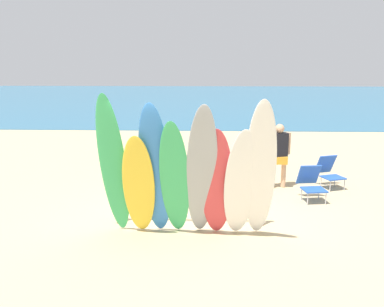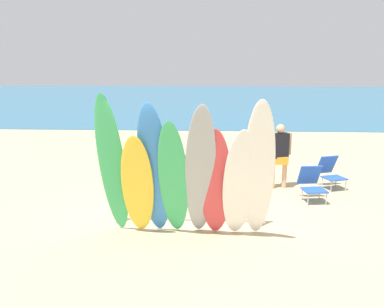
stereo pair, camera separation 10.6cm
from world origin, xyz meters
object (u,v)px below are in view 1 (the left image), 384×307
Objects in this scene: beachgoer_near_rack at (148,146)px; beach_chair_red at (311,182)px; surfboard_grey_4 at (202,173)px; surfboard_white_6 at (241,184)px; beach_chair_blue at (329,171)px; surfboard_green_3 at (175,180)px; surfboard_white_7 at (260,172)px; surfboard_yellow_1 at (139,186)px; surfboard_blue_2 at (155,171)px; surfboard_red_5 at (216,184)px; beachgoer_strolling at (279,151)px; surfboard_green_0 at (113,167)px; surfboard_rack at (190,195)px.

beachgoer_near_rack is 4.39m from beach_chair_red.
surfboard_grey_4 is 1.20× the size of surfboard_white_6.
beach_chair_blue is (3.19, 3.32, -0.81)m from surfboard_grey_4.
surfboard_green_3 reaches higher than beachgoer_near_rack.
surfboard_yellow_1 is at bearing -179.52° from surfboard_white_7.
surfboard_blue_2 reaches higher than surfboard_white_6.
surfboard_white_7 is (1.46, -0.11, 0.19)m from surfboard_green_3.
surfboard_red_5 is at bearing 6.43° from surfboard_green_3.
beachgoer_strolling is at bearing 79.13° from surfboard_white_7.
surfboard_green_0 is 0.74m from surfboard_blue_2.
surfboard_rack is 3.54m from beachgoer_near_rack.
beachgoer_strolling is at bearing 53.44° from surfboard_blue_2.
surfboard_yellow_1 is at bearing -143.78° from surfboard_rack.
surfboard_green_0 reaches higher than surfboard_white_7.
surfboard_white_6 is 2.63× the size of beach_chair_blue.
beachgoer_strolling is (2.35, 3.15, -0.16)m from surfboard_green_3.
surfboard_grey_4 is (0.47, -0.05, 0.14)m from surfboard_green_3.
surfboard_green_3 is (-0.23, -0.67, 0.50)m from surfboard_rack.
surfboard_green_0 reaches higher than beachgoer_strolling.
surfboard_rack is at bearing 52.76° from surfboard_blue_2.
beachgoer_near_rack reaches higher than beach_chair_red.
surfboard_grey_4 reaches higher than beach_chair_red.
surfboard_red_5 is 2.66× the size of beach_chair_red.
beach_chair_blue is at bearing 34.79° from surfboard_yellow_1.
surfboard_blue_2 is at bearing 160.89° from beachgoer_near_rack.
surfboard_blue_2 is at bearing -131.38° from surfboard_rack.
beachgoer_strolling is (1.88, 3.19, -0.30)m from surfboard_grey_4.
surfboard_white_6 reaches higher than beachgoer_near_rack.
surfboard_blue_2 is 4.13m from beachgoer_strolling.
surfboard_rack is 3.65× the size of beach_chair_red.
surfboard_yellow_1 is at bearing 172.85° from surfboard_white_6.
surfboard_yellow_1 is 1.24× the size of beachgoer_strolling.
surfboard_green_3 is at bearing -109.06° from surfboard_rack.
surfboard_white_6 is at bearing -37.43° from surfboard_rack.
surfboard_green_3 is 0.85× the size of surfboard_white_7.
surfboard_white_7 reaches higher than surfboard_blue_2.
beachgoer_near_rack reaches higher than beach_chair_blue.
beachgoer_strolling is 2.03× the size of beach_chair_red.
surfboard_grey_4 is 0.96× the size of surfboard_white_7.
surfboard_green_3 is (0.64, -0.03, 0.13)m from surfboard_yellow_1.
beachgoer_near_rack is at bearing -29.46° from beachgoer_strolling.
surfboard_green_3 is 0.50m from surfboard_grey_4.
surfboard_white_7 is at bearing -0.15° from surfboard_blue_2.
surfboard_red_5 is at bearing 46.51° from beachgoer_strolling.
beach_chair_blue is (4.30, 3.24, -0.54)m from surfboard_yellow_1.
surfboard_green_0 is 1.10m from surfboard_green_3.
beachgoer_strolling reaches higher than beachgoer_near_rack.
surfboard_yellow_1 is 0.41m from surfboard_blue_2.
surfboard_white_6 is 1.34× the size of beachgoer_strolling.
surfboard_rack is at bearing 31.74° from surfboard_green_0.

